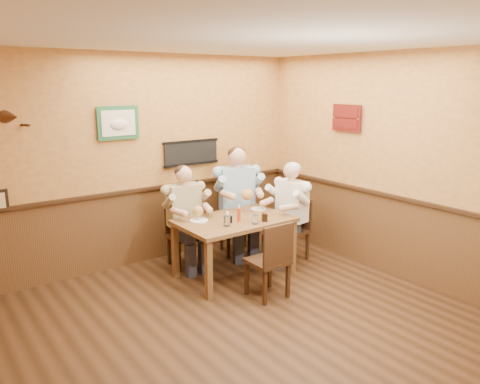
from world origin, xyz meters
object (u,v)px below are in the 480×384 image
object	(u,v)px
chair_right_end	(291,230)
chair_near_side	(267,259)
diner_tan_shirt	(184,222)
salt_shaker	(227,215)
cola_tumbler	(265,217)
pepper_shaker	(231,219)
diner_blue_polo	(237,206)
chair_back_left	(185,235)
chair_back_right	(237,220)
water_glass_left	(227,221)
dining_table	(234,226)
diner_white_elder	(292,217)
water_glass_mid	(255,219)
hot_sauce_bottle	(239,214)

from	to	relation	value
chair_right_end	chair_near_side	size ratio (longest dim) A/B	0.96
diner_tan_shirt	salt_shaker	size ratio (longest dim) A/B	14.18
cola_tumbler	pepper_shaker	world-z (taller)	cola_tumbler
diner_tan_shirt	pepper_shaker	bearing A→B (deg)	-68.67
salt_shaker	diner_blue_polo	bearing A→B (deg)	45.61
chair_back_left	chair_near_side	size ratio (longest dim) A/B	0.96
chair_back_right	cola_tumbler	bearing A→B (deg)	-86.92
diner_tan_shirt	water_glass_left	bearing A→B (deg)	-77.23
diner_blue_polo	cola_tumbler	world-z (taller)	diner_blue_polo
chair_back_left	chair_back_right	bearing A→B (deg)	4.98
diner_blue_polo	pepper_shaker	world-z (taller)	diner_blue_polo
water_glass_left	chair_back_right	bearing A→B (deg)	47.98
salt_shaker	pepper_shaker	xyz separation A→B (m)	(-0.08, -0.19, 0.00)
diner_tan_shirt	salt_shaker	world-z (taller)	diner_tan_shirt
chair_right_end	diner_blue_polo	size ratio (longest dim) A/B	0.62
dining_table	chair_near_side	distance (m)	0.75
diner_white_elder	water_glass_mid	bearing A→B (deg)	-78.49
diner_blue_polo	pepper_shaker	xyz separation A→B (m)	(-0.64, -0.76, 0.10)
dining_table	hot_sauce_bottle	bearing A→B (deg)	-97.58
chair_near_side	water_glass_mid	world-z (taller)	chair_near_side
chair_right_end	salt_shaker	world-z (taller)	chair_right_end
chair_near_side	diner_tan_shirt	world-z (taller)	diner_tan_shirt
chair_near_side	hot_sauce_bottle	size ratio (longest dim) A/B	4.78
diner_white_elder	diner_blue_polo	bearing A→B (deg)	-153.84
chair_near_side	water_glass_left	distance (m)	0.67
diner_tan_shirt	diner_white_elder	bearing A→B (deg)	-22.51
diner_blue_polo	diner_white_elder	world-z (taller)	diner_blue_polo
diner_tan_shirt	diner_white_elder	xyz separation A→B (m)	(1.30, -0.67, -0.00)
chair_back_left	hot_sauce_bottle	bearing A→B (deg)	-61.39
chair_back_right	water_glass_mid	size ratio (longest dim) A/B	8.73
cola_tumbler	hot_sauce_bottle	bearing A→B (deg)	144.90
salt_shaker	water_glass_left	bearing A→B (deg)	-125.97
chair_near_side	cola_tumbler	xyz separation A→B (m)	(0.29, 0.42, 0.35)
dining_table	diner_tan_shirt	bearing A→B (deg)	118.63
chair_back_right	salt_shaker	world-z (taller)	chair_back_right
chair_back_left	salt_shaker	size ratio (longest dim) A/B	9.93
chair_right_end	pepper_shaker	distance (m)	1.14
diner_blue_polo	water_glass_left	size ratio (longest dim) A/B	11.56
chair_back_right	hot_sauce_bottle	size ratio (longest dim) A/B	5.16
chair_back_right	cola_tumbler	xyz separation A→B (m)	(-0.27, -0.95, 0.31)
diner_tan_shirt	hot_sauce_bottle	world-z (taller)	diner_tan_shirt
chair_right_end	cola_tumbler	bearing A→B (deg)	-75.48
diner_white_elder	water_glass_mid	world-z (taller)	diner_white_elder
chair_near_side	diner_white_elder	size ratio (longest dim) A/B	0.73
chair_near_side	dining_table	bearing A→B (deg)	-93.25
chair_back_left	chair_back_right	xyz separation A→B (m)	(0.86, 0.00, 0.05)
dining_table	chair_back_left	xyz separation A→B (m)	(-0.35, 0.65, -0.22)
water_glass_mid	salt_shaker	bearing A→B (deg)	109.17
water_glass_mid	pepper_shaker	world-z (taller)	water_glass_mid
diner_blue_polo	water_glass_mid	xyz separation A→B (m)	(-0.43, -0.96, 0.11)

